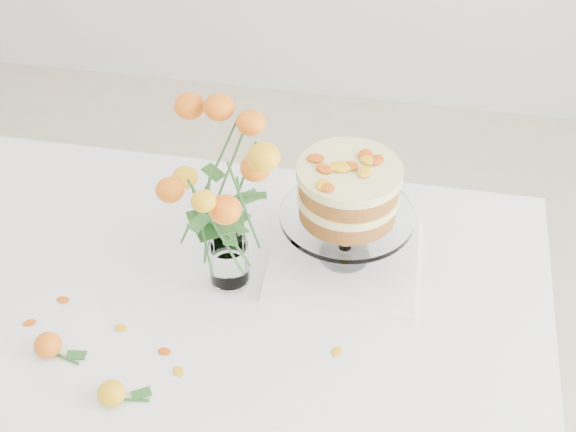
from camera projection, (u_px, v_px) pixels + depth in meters
name	position (u px, v px, depth m)	size (l,w,h in m)	color
table	(198.00, 327.00, 1.66)	(1.43, 0.93, 0.76)	tan
napkin	(344.00, 257.00, 1.70)	(0.31, 0.31, 0.01)	white
cake_stand	(348.00, 196.00, 1.59)	(0.27, 0.27, 0.25)	white
rose_vase	(224.00, 192.00, 1.50)	(0.34, 0.34, 0.41)	white
loose_rose_near	(112.00, 393.00, 1.41)	(0.09, 0.05, 0.04)	orange
loose_rose_far	(48.00, 345.00, 1.49)	(0.09, 0.05, 0.04)	orange
stray_petal_a	(121.00, 328.00, 1.55)	(0.03, 0.02, 0.00)	#F5AB0F
stray_petal_b	(164.00, 352.00, 1.51)	(0.03, 0.02, 0.00)	#F5AB0F
stray_petal_c	(179.00, 371.00, 1.47)	(0.03, 0.02, 0.00)	#F5AB0F
stray_petal_d	(63.00, 300.00, 1.61)	(0.03, 0.02, 0.00)	#F5AB0F
stray_petal_e	(30.00, 323.00, 1.56)	(0.03, 0.02, 0.00)	#F5AB0F
stray_petal_f	(337.00, 352.00, 1.51)	(0.03, 0.02, 0.00)	#F5AB0F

